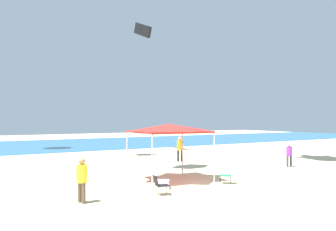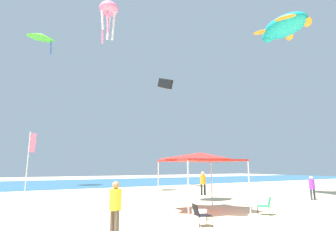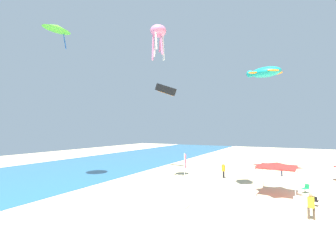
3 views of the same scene
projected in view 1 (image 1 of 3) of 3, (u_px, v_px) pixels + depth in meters
name	position (u px, v px, depth m)	size (l,w,h in m)	color
ground	(220.00, 191.00, 15.74)	(120.00, 120.00, 0.10)	beige
ocean_strip	(48.00, 145.00, 42.50)	(120.00, 21.51, 0.02)	#28668E
canopy_tent	(169.00, 128.00, 18.17)	(3.74, 3.41, 2.94)	#B7B7BC
folding_chair_right_of_tent	(228.00, 174.00, 17.26)	(0.81, 0.80, 0.82)	black
folding_chair_near_cooler	(160.00, 184.00, 14.70)	(0.74, 0.66, 0.82)	black
cooler_box	(162.00, 184.00, 16.05)	(0.74, 0.70, 0.40)	white
person_watching_sky	(180.00, 147.00, 26.17)	(0.49, 0.44, 1.85)	black
person_near_umbrella	(289.00, 153.00, 23.25)	(0.42, 0.38, 1.58)	#33384C
person_beachcomber	(82.00, 176.00, 13.30)	(0.41, 0.46, 1.72)	brown
kite_parafoil_black	(143.00, 30.00, 34.95)	(0.52, 3.79, 2.26)	black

